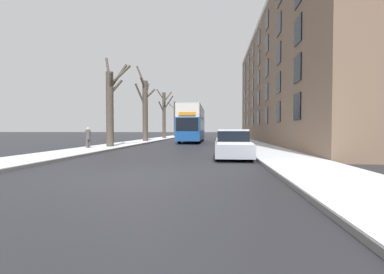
% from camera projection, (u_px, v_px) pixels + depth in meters
% --- Properties ---
extents(ground_plane, '(320.00, 320.00, 0.00)m').
position_uv_depth(ground_plane, '(130.00, 177.00, 8.35)').
color(ground_plane, '#28282D').
extents(sidewalk_left, '(3.15, 130.00, 0.16)m').
position_uv_depth(sidewalk_left, '(178.00, 136.00, 61.68)').
color(sidewalk_left, slate).
rests_on(sidewalk_left, ground).
extents(sidewalk_right, '(3.15, 130.00, 0.16)m').
position_uv_depth(sidewalk_right, '(231.00, 136.00, 60.49)').
color(sidewalk_right, slate).
rests_on(sidewalk_right, ground).
extents(terrace_facade_right, '(9.10, 39.46, 14.89)m').
position_uv_depth(terrace_facade_right, '(298.00, 80.00, 30.42)').
color(terrace_facade_right, '#7A604C').
rests_on(terrace_facade_right, ground).
extents(bare_tree_left_0, '(2.20, 2.25, 7.64)m').
position_uv_depth(bare_tree_left_0, '(111.00, 104.00, 21.14)').
color(bare_tree_left_0, '#4C4238').
rests_on(bare_tree_left_0, ground).
extents(bare_tree_left_1, '(2.47, 3.06, 9.60)m').
position_uv_depth(bare_tree_left_1, '(145.00, 108.00, 31.60)').
color(bare_tree_left_1, '#4C4238').
rests_on(bare_tree_left_1, ground).
extents(bare_tree_left_2, '(2.95, 2.68, 8.33)m').
position_uv_depth(bare_tree_left_2, '(164.00, 114.00, 42.66)').
color(bare_tree_left_2, '#4C4238').
rests_on(bare_tree_left_2, ground).
extents(bare_tree_left_3, '(3.23, 1.29, 7.46)m').
position_uv_depth(bare_tree_left_3, '(175.00, 118.00, 53.69)').
color(bare_tree_left_3, '#4C4238').
rests_on(bare_tree_left_3, ground).
extents(double_decker_bus, '(2.61, 10.86, 4.36)m').
position_uv_depth(double_decker_bus, '(192.00, 122.00, 31.73)').
color(double_decker_bus, '#194C99').
rests_on(double_decker_bus, ground).
extents(parked_car_0, '(1.86, 4.30, 1.55)m').
position_uv_depth(parked_car_0, '(232.00, 145.00, 13.85)').
color(parked_car_0, '#9EA3AD').
rests_on(parked_car_0, ground).
extents(parked_car_1, '(1.73, 4.23, 1.42)m').
position_uv_depth(parked_car_1, '(228.00, 141.00, 19.52)').
color(parked_car_1, silver).
rests_on(parked_car_1, ground).
extents(parked_car_2, '(1.75, 4.45, 1.38)m').
position_uv_depth(parked_car_2, '(225.00, 139.00, 24.85)').
color(parked_car_2, '#474C56').
rests_on(parked_car_2, ground).
extents(oncoming_van, '(2.02, 4.99, 2.31)m').
position_uv_depth(oncoming_van, '(195.00, 131.00, 50.30)').
color(oncoming_van, '#9EA3AD').
rests_on(oncoming_van, ground).
extents(pedestrian_left_sidewalk, '(0.37, 0.37, 1.72)m').
position_uv_depth(pedestrian_left_sidewalk, '(88.00, 137.00, 19.45)').
color(pedestrian_left_sidewalk, '#4C4742').
rests_on(pedestrian_left_sidewalk, ground).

